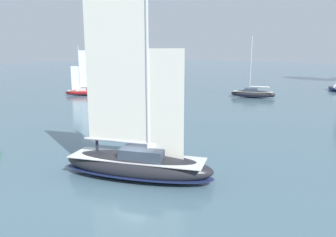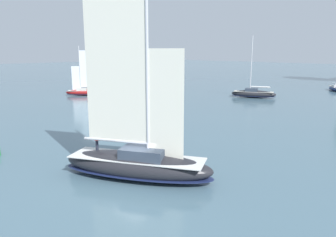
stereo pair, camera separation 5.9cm
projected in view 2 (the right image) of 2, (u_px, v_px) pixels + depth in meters
ground_plane at (137, 177)px, 22.34m from camera, size 400.00×400.00×0.00m
sailboat_main at (137, 161)px, 22.10m from camera, size 10.68×7.64×14.50m
sailboat_moored_near_marina at (253, 93)px, 59.39m from camera, size 8.15×5.49×10.97m
sailboat_moored_mid_channel at (335, 88)px, 69.14m from camera, size 4.87×5.89×8.30m
sailboat_moored_far_slip at (84, 91)px, 62.40m from camera, size 5.79×6.32×9.24m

